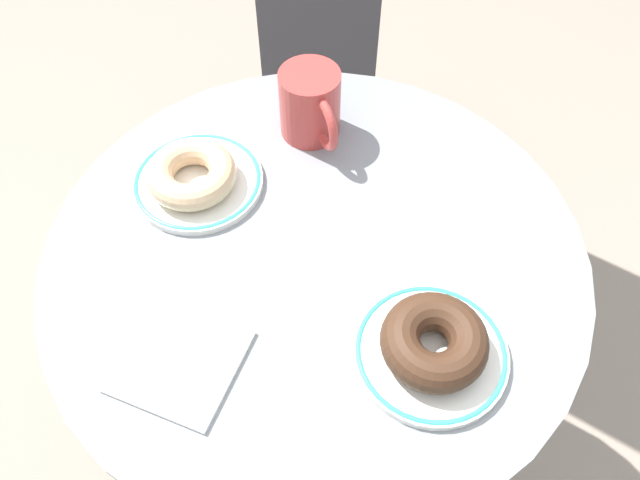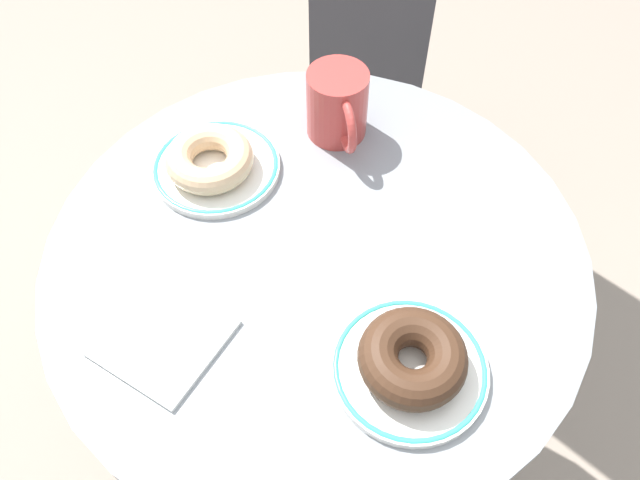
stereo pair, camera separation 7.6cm
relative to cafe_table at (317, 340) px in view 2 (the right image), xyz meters
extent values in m
cube|color=gray|center=(0.00, 0.00, -0.49)|extent=(7.00, 7.00, 0.02)
cylinder|color=gray|center=(0.00, 0.00, 0.24)|extent=(0.68, 0.68, 0.02)
cylinder|color=gray|center=(0.00, 0.00, -0.11)|extent=(0.06, 0.06, 0.68)
cylinder|color=gray|center=(0.00, 0.00, -0.47)|extent=(0.39, 0.39, 0.03)
cylinder|color=white|center=(-0.19, -0.01, 0.25)|extent=(0.17, 0.17, 0.01)
torus|color=#38B2A8|center=(-0.19, -0.01, 0.26)|extent=(0.17, 0.17, 0.01)
cylinder|color=white|center=(0.19, -0.03, 0.25)|extent=(0.17, 0.17, 0.01)
torus|color=#38B2A8|center=(0.19, -0.03, 0.26)|extent=(0.17, 0.17, 0.01)
torus|color=#E0B789|center=(-0.19, -0.02, 0.28)|extent=(0.15, 0.15, 0.04)
torus|color=#422819|center=(0.19, -0.03, 0.28)|extent=(0.16, 0.16, 0.04)
cube|color=white|center=(-0.02, -0.21, 0.25)|extent=(0.16, 0.16, 0.01)
cylinder|color=#B73D38|center=(-0.14, 0.16, 0.30)|extent=(0.09, 0.09, 0.10)
torus|color=#B73D38|center=(-0.09, 0.14, 0.30)|extent=(0.07, 0.05, 0.08)
cube|color=#3D3D42|center=(-0.42, 0.55, -0.03)|extent=(0.38, 0.40, 0.90)
camera|label=1|loc=(0.28, -0.35, 0.90)|focal=35.53mm
camera|label=2|loc=(0.34, -0.30, 0.90)|focal=35.53mm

